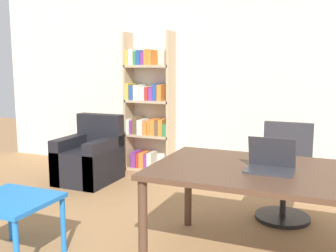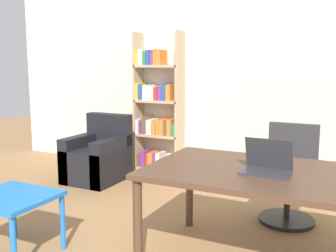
{
  "view_description": "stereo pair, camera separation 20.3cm",
  "coord_description": "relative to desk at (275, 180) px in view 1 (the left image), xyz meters",
  "views": [
    {
      "loc": [
        1.19,
        -0.81,
        1.55
      ],
      "look_at": [
        -0.15,
        2.35,
        1.02
      ],
      "focal_mm": 42.0,
      "sensor_mm": 36.0,
      "label": 1
    },
    {
      "loc": [
        1.38,
        -0.73,
        1.55
      ],
      "look_at": [
        -0.15,
        2.35,
        1.02
      ],
      "focal_mm": 42.0,
      "sensor_mm": 36.0,
      "label": 2
    }
  ],
  "objects": [
    {
      "name": "office_chair",
      "position": [
        -0.04,
        1.07,
        -0.27
      ],
      "size": [
        0.55,
        0.55,
        0.97
      ],
      "color": "black",
      "rests_on": "ground_plane"
    },
    {
      "name": "laptop",
      "position": [
        -0.03,
        -0.04,
        0.13
      ],
      "size": [
        0.35,
        0.25,
        0.25
      ],
      "color": "#2D2D33",
      "rests_on": "desk"
    },
    {
      "name": "bookshelf",
      "position": [
        -2.14,
        2.19,
        0.21
      ],
      "size": [
        0.72,
        0.28,
        2.02
      ],
      "color": "tan",
      "rests_on": "ground_plane"
    },
    {
      "name": "desk",
      "position": [
        0.0,
        0.0,
        0.0
      ],
      "size": [
        1.86,
        1.1,
        0.77
      ],
      "color": "#4C3323",
      "rests_on": "ground_plane"
    },
    {
      "name": "wall_back",
      "position": [
        -0.82,
        2.38,
        0.66
      ],
      "size": [
        8.0,
        0.06,
        2.7
      ],
      "color": "beige",
      "rests_on": "ground_plane"
    },
    {
      "name": "side_table_blue",
      "position": [
        -1.92,
        -0.71,
        -0.25
      ],
      "size": [
        0.65,
        0.59,
        0.51
      ],
      "color": "blue",
      "rests_on": "ground_plane"
    },
    {
      "name": "armchair",
      "position": [
        -2.6,
        1.36,
        -0.39
      ],
      "size": [
        0.67,
        0.78,
        0.88
      ],
      "color": "black",
      "rests_on": "ground_plane"
    }
  ]
}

